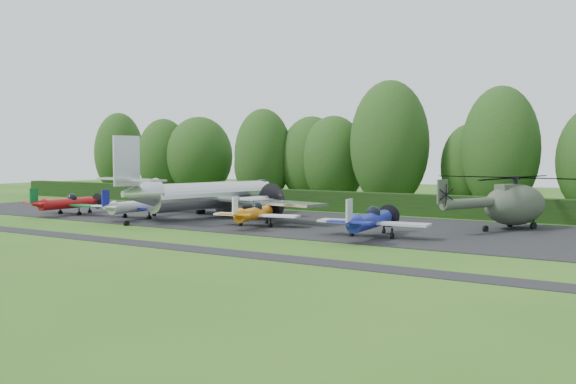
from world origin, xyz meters
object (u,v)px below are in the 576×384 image
Objects in this scene: transport_plane at (210,195)px; light_plane_orange at (254,213)px; light_plane_white at (135,206)px; helicopter at (515,201)px; light_plane_blue at (370,221)px; light_plane_red at (67,203)px.

transport_plane is 3.19× the size of light_plane_orange.
light_plane_white is 1.06× the size of light_plane_orange.
transport_plane is 8.49m from light_plane_orange.
light_plane_orange is at bearing -38.44° from transport_plane.
helicopter is (24.88, 5.74, 0.10)m from transport_plane.
light_plane_orange is (12.35, 0.61, -0.07)m from light_plane_white.
light_plane_white is at bearing -176.21° from light_plane_blue.
light_plane_white is 31.42m from helicopter.
light_plane_blue is 0.56× the size of helicopter.
light_plane_red is at bearing -168.34° from light_plane_white.
light_plane_blue is at bearing 5.14° from light_plane_orange.
transport_plane reaches higher than light_plane_orange.
light_plane_blue reaches higher than light_plane_orange.
light_plane_blue is at bearing 4.53° from light_plane_white.
transport_plane is 3.01× the size of light_plane_white.
transport_plane is 6.62m from light_plane_white.
light_plane_red is 20.37m from light_plane_orange.
light_plane_blue is (22.79, -0.57, 0.07)m from light_plane_white.
light_plane_white reaches higher than light_plane_orange.
transport_plane is at bearing 164.65° from light_plane_orange.
light_plane_white reaches higher than light_plane_red.
transport_plane is 2.84× the size of light_plane_blue.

